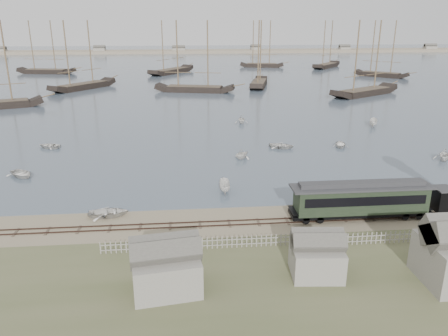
{
  "coord_description": "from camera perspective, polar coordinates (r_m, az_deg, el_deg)",
  "views": [
    {
      "loc": [
        -8.35,
        -42.08,
        19.61
      ],
      "look_at": [
        -3.85,
        5.41,
        3.5
      ],
      "focal_mm": 35.0,
      "sensor_mm": 36.0,
      "label": 1
    }
  ],
  "objects": [
    {
      "name": "schooner_4",
      "position": [
        127.78,
        18.31,
        13.47
      ],
      "size": [
        23.83,
        17.83,
        20.0
      ],
      "primitive_type": null,
      "rotation": [
        0.0,
        0.0,
        0.56
      ],
      "color": "black",
      "rests_on": "harbor_water"
    },
    {
      "name": "ground",
      "position": [
        47.17,
        5.31,
        -5.99
      ],
      "size": [
        600.0,
        600.0,
        0.0
      ],
      "primitive_type": "plane",
      "color": "gray",
      "rests_on": "ground"
    },
    {
      "name": "harbor_water",
      "position": [
        213.14,
        -3.23,
        13.36
      ],
      "size": [
        600.0,
        336.0,
        0.06
      ],
      "primitive_type": "cube",
      "color": "#404D5C",
      "rests_on": "ground"
    },
    {
      "name": "beached_dinghy",
      "position": [
        47.87,
        -14.87,
        -5.63
      ],
      "size": [
        3.21,
        4.31,
        0.85
      ],
      "primitive_type": "imported",
      "rotation": [
        0.0,
        0.0,
        1.64
      ],
      "color": "silver",
      "rests_on": "ground"
    },
    {
      "name": "picket_fence_west",
      "position": [
        40.23,
        -2.13,
        -10.53
      ],
      "size": [
        19.0,
        0.1,
        1.2
      ],
      "primitive_type": null,
      "color": "gray",
      "rests_on": "ground"
    },
    {
      "name": "picket_fence_east",
      "position": [
        44.89,
        23.23,
        -8.89
      ],
      "size": [
        15.0,
        0.1,
        1.2
      ],
      "primitive_type": null,
      "color": "gray",
      "rests_on": "ground"
    },
    {
      "name": "far_spit",
      "position": [
        292.86,
        -3.89,
        14.78
      ],
      "size": [
        500.0,
        20.0,
        1.8
      ],
      "primitive_type": "cube",
      "color": "tan",
      "rests_on": "ground"
    },
    {
      "name": "schooner_6",
      "position": [
        187.08,
        -22.52,
        14.38
      ],
      "size": [
        23.09,
        9.69,
        20.0
      ],
      "primitive_type": null,
      "rotation": [
        0.0,
        0.0,
        -0.21
      ],
      "color": "black",
      "rests_on": "harbor_water"
    },
    {
      "name": "schooner_2",
      "position": [
        127.72,
        -3.95,
        14.33
      ],
      "size": [
        23.48,
        10.48,
        20.0
      ],
      "primitive_type": null,
      "rotation": [
        0.0,
        0.0,
        -0.24
      ],
      "color": "black",
      "rests_on": "harbor_water"
    },
    {
      "name": "rowboat_7",
      "position": [
        88.12,
        2.29,
        6.38
      ],
      "size": [
        3.25,
        2.84,
        1.64
      ],
      "primitive_type": "imported",
      "rotation": [
        0.0,
        0.0,
        6.23
      ],
      "color": "silver",
      "rests_on": "harbor_water"
    },
    {
      "name": "schooner_1",
      "position": [
        139.78,
        -18.28,
        13.84
      ],
      "size": [
        17.81,
        21.73,
        20.0
      ],
      "primitive_type": null,
      "rotation": [
        0.0,
        0.0,
        0.94
      ],
      "color": "black",
      "rests_on": "harbor_water"
    },
    {
      "name": "rowboat_4",
      "position": [
        71.91,
        26.82,
        1.58
      ],
      "size": [
        4.44,
        4.27,
        1.81
      ],
      "primitive_type": "imported",
      "rotation": [
        0.0,
        0.0,
        5.76
      ],
      "color": "silver",
      "rests_on": "harbor_water"
    },
    {
      "name": "rowboat_5",
      "position": [
        90.34,
        18.92,
        5.62
      ],
      "size": [
        3.96,
        2.88,
        1.44
      ],
      "primitive_type": "imported",
      "rotation": [
        0.0,
        0.0,
        2.69
      ],
      "color": "silver",
      "rests_on": "harbor_water"
    },
    {
      "name": "passenger_coach",
      "position": [
        47.24,
        17.44,
        -3.82
      ],
      "size": [
        14.64,
        2.82,
        3.56
      ],
      "color": "black",
      "rests_on": "ground"
    },
    {
      "name": "rowboat_8",
      "position": [
        74.28,
        14.98,
        3.05
      ],
      "size": [
        4.12,
        3.47,
        0.73
      ],
      "primitive_type": "imported",
      "rotation": [
        0.0,
        0.0,
        2.83
      ],
      "color": "silver",
      "rests_on": "harbor_water"
    },
    {
      "name": "schooner_9",
      "position": [
        201.5,
        13.42,
        15.46
      ],
      "size": [
        17.9,
        20.47,
        20.0
      ],
      "primitive_type": null,
      "rotation": [
        0.0,
        0.0,
        0.89
      ],
      "color": "black",
      "rests_on": "harbor_water"
    },
    {
      "name": "rowboat_0",
      "position": [
        63.51,
        -24.94,
        -0.68
      ],
      "size": [
        4.86,
        4.91,
        0.84
      ],
      "primitive_type": "imported",
      "rotation": [
        0.0,
        0.0,
        0.82
      ],
      "color": "silver",
      "rests_on": "harbor_water"
    },
    {
      "name": "rowboat_3",
      "position": [
        71.24,
        7.52,
        2.92
      ],
      "size": [
        4.17,
        4.82,
        0.84
      ],
      "primitive_type": "imported",
      "rotation": [
        0.0,
        0.0,
        1.2
      ],
      "color": "silver",
      "rests_on": "harbor_water"
    },
    {
      "name": "schooner_7",
      "position": [
        175.95,
        -6.99,
        15.42
      ],
      "size": [
        18.5,
        24.03,
        20.0
      ],
      "primitive_type": null,
      "rotation": [
        0.0,
        0.0,
        0.99
      ],
      "color": "black",
      "rests_on": "harbor_water"
    },
    {
      "name": "schooner_3",
      "position": [
        138.62,
        4.68,
        14.65
      ],
      "size": [
        9.57,
        20.58,
        20.0
      ],
      "primitive_type": null,
      "rotation": [
        0.0,
        0.0,
        1.31
      ],
      "color": "black",
      "rests_on": "harbor_water"
    },
    {
      "name": "rowboat_1",
      "position": [
        65.09,
        2.34,
        1.87
      ],
      "size": [
        3.84,
        3.86,
        1.54
      ],
      "primitive_type": "imported",
      "rotation": [
        0.0,
        0.0,
        2.32
      ],
      "color": "silver",
      "rests_on": "harbor_water"
    },
    {
      "name": "shed_left",
      "position": [
        35.11,
        -7.45,
        -15.47
      ],
      "size": [
        5.0,
        4.0,
        4.1
      ],
      "primitive_type": null,
      "color": "gray",
      "rests_on": "ground"
    },
    {
      "name": "rowboat_2",
      "position": [
        52.48,
        0.06,
        -2.46
      ],
      "size": [
        3.38,
        1.37,
        1.29
      ],
      "primitive_type": "imported",
      "rotation": [
        0.0,
        0.0,
        3.11
      ],
      "color": "silver",
      "rests_on": "harbor_water"
    },
    {
      "name": "rowboat_6",
      "position": [
        76.27,
        -21.86,
        2.74
      ],
      "size": [
        3.74,
        4.38,
        0.77
      ],
      "primitive_type": "imported",
      "rotation": [
        0.0,
        0.0,
        4.37
      ],
      "color": "silver",
      "rests_on": "harbor_water"
    },
    {
      "name": "rail_track",
      "position": [
        45.38,
        5.77,
        -6.99
      ],
      "size": [
        120.0,
        1.8,
        0.16
      ],
      "color": "#37251E",
      "rests_on": "ground"
    },
    {
      "name": "schooner_8",
      "position": [
        198.92,
        5.03,
        15.84
      ],
      "size": [
        19.58,
        8.17,
        20.0
      ],
      "primitive_type": null,
      "rotation": [
        0.0,
        0.0,
        -0.2
      ],
      "color": "black",
      "rests_on": "harbor_water"
    },
    {
      "name": "shed_mid",
      "position": [
        37.37,
        11.85,
        -13.44
      ],
      "size": [
        4.0,
        3.5,
        3.6
      ],
      "primitive_type": null,
      "color": "gray",
      "rests_on": "ground"
    },
    {
      "name": "schooner_5",
      "position": [
        172.89,
        20.15,
        14.41
      ],
      "size": [
        17.01,
        16.5,
        20.0
      ],
      "primitive_type": null,
      "rotation": [
        0.0,
        0.0,
        -0.76
      ],
      "color": "black",
      "rests_on": "harbor_water"
    }
  ]
}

